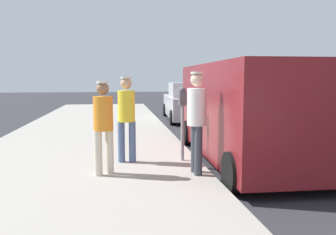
{
  "coord_description": "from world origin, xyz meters",
  "views": [
    {
      "loc": [
        2.64,
        6.89,
        1.85
      ],
      "look_at": [
        1.65,
        -0.01,
        1.05
      ],
      "focal_mm": 36.92,
      "sensor_mm": 36.0,
      "label": 1
    }
  ],
  "objects": [
    {
      "name": "sidewalk_slab",
      "position": [
        3.5,
        0.0,
        0.07
      ],
      "size": [
        5.0,
        32.0,
        0.15
      ],
      "primitive_type": "cube",
      "color": "#9E998E",
      "rests_on": "ground"
    },
    {
      "name": "pedestrian_in_yellow",
      "position": [
        2.49,
        -0.04,
        1.14
      ],
      "size": [
        0.36,
        0.34,
        1.73
      ],
      "color": "#4C608C",
      "rests_on": "sidewalk_slab"
    },
    {
      "name": "ground_plane",
      "position": [
        0.0,
        0.0,
        0.0
      ],
      "size": [
        80.0,
        80.0,
        0.0
      ],
      "primitive_type": "plane",
      "color": "#2D2D33"
    },
    {
      "name": "pedestrian_in_white",
      "position": [
        1.28,
        1.0,
        1.2
      ],
      "size": [
        0.34,
        0.36,
        1.81
      ],
      "color": "#383D47",
      "rests_on": "sidewalk_slab"
    },
    {
      "name": "parking_meter_near",
      "position": [
        1.35,
        -0.01,
        1.18
      ],
      "size": [
        0.14,
        0.18,
        1.52
      ],
      "color": "gray",
      "rests_on": "sidewalk_slab"
    },
    {
      "name": "parked_sedan_behind",
      "position": [
        -0.41,
        -8.02,
        0.75
      ],
      "size": [
        2.13,
        4.49,
        1.65
      ],
      "color": "#BCBCC1",
      "rests_on": "ground"
    },
    {
      "name": "pedestrian_in_orange",
      "position": [
        2.91,
        0.82,
        1.09
      ],
      "size": [
        0.34,
        0.34,
        1.65
      ],
      "color": "beige",
      "rests_on": "sidewalk_slab"
    },
    {
      "name": "parked_van",
      "position": [
        -0.15,
        -0.34,
        1.15
      ],
      "size": [
        2.22,
        5.24,
        2.15
      ],
      "color": "maroon",
      "rests_on": "ground"
    }
  ]
}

